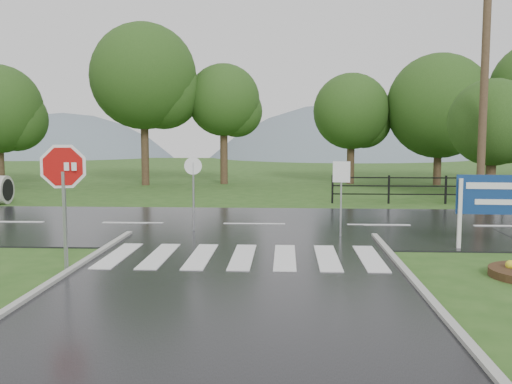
{
  "coord_description": "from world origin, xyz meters",
  "views": [
    {
      "loc": [
        1.01,
        -8.25,
        2.98
      ],
      "look_at": [
        0.26,
        6.0,
        1.5
      ],
      "focal_mm": 40.0,
      "sensor_mm": 36.0,
      "label": 1
    }
  ],
  "objects": [
    {
      "name": "crosswalk",
      "position": [
        0.0,
        5.0,
        0.06
      ],
      "size": [
        6.5,
        2.8,
        0.02
      ],
      "color": "silver",
      "rests_on": "ground"
    },
    {
      "name": "fence_west",
      "position": [
        7.75,
        16.0,
        0.72
      ],
      "size": [
        9.58,
        0.08,
        1.2
      ],
      "color": "black",
      "rests_on": "ground"
    },
    {
      "name": "stop_sign",
      "position": [
        -3.7,
        3.56,
        2.02
      ],
      "size": [
        1.24,
        0.41,
        2.92
      ],
      "color": "#939399",
      "rests_on": "ground"
    },
    {
      "name": "estate_billboard",
      "position": [
        6.46,
        6.41,
        1.32
      ],
      "size": [
        2.2,
        0.19,
        1.92
      ],
      "color": "silver",
      "rests_on": "ground"
    },
    {
      "name": "entrance_tree_left",
      "position": [
        10.1,
        17.5,
        3.43
      ],
      "size": [
        3.84,
        3.84,
        5.37
      ],
      "color": "#3D2B1C",
      "rests_on": "ground"
    },
    {
      "name": "main_road",
      "position": [
        0.0,
        10.0,
        0.0
      ],
      "size": [
        90.0,
        8.0,
        0.04
      ],
      "primitive_type": "cube",
      "color": "black",
      "rests_on": "ground"
    },
    {
      "name": "ground",
      "position": [
        0.0,
        0.0,
        0.0
      ],
      "size": [
        120.0,
        120.0,
        0.0
      ],
      "primitive_type": "plane",
      "color": "#2A4F1A",
      "rests_on": "ground"
    },
    {
      "name": "hills",
      "position": [
        3.49,
        65.0,
        -15.54
      ],
      "size": [
        102.0,
        48.0,
        48.0
      ],
      "color": "slate",
      "rests_on": "ground"
    },
    {
      "name": "utility_pole_east",
      "position": [
        9.0,
        15.5,
        4.9
      ],
      "size": [
        1.71,
        0.39,
        9.65
      ],
      "color": "#473523",
      "rests_on": "ground"
    },
    {
      "name": "reg_sign_round",
      "position": [
        -1.76,
        8.65,
        1.43
      ],
      "size": [
        0.53,
        0.08,
        2.26
      ],
      "color": "#939399",
      "rests_on": "ground"
    },
    {
      "name": "treeline",
      "position": [
        1.0,
        24.0,
        0.0
      ],
      "size": [
        83.2,
        5.2,
        10.0
      ],
      "color": "#1F4013",
      "rests_on": "ground"
    },
    {
      "name": "reg_sign_small",
      "position": [
        2.58,
        7.9,
        1.54
      ],
      "size": [
        0.48,
        0.1,
        2.19
      ],
      "color": "#939399",
      "rests_on": "ground"
    }
  ]
}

